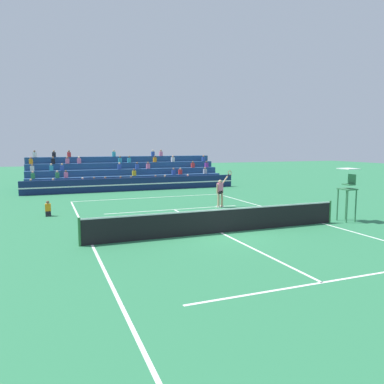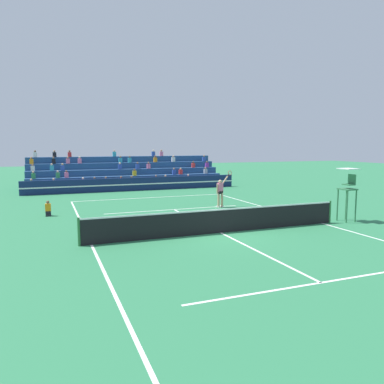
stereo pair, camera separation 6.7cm
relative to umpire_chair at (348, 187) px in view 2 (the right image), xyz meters
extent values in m
plane|color=#2D7A4C|center=(-7.03, 0.00, -1.72)|extent=(120.00, 120.00, 0.00)
cube|color=white|center=(-7.03, 11.90, -1.71)|extent=(11.00, 0.10, 0.01)
cube|color=white|center=(-12.53, 0.00, -1.71)|extent=(0.10, 23.80, 0.01)
cube|color=white|center=(-1.53, 0.00, -1.71)|extent=(0.10, 23.80, 0.01)
cube|color=white|center=(-7.03, -6.43, -1.71)|extent=(8.25, 0.10, 0.01)
cube|color=white|center=(-7.03, 6.43, -1.71)|extent=(8.25, 0.10, 0.01)
cube|color=white|center=(-7.03, 0.00, -1.71)|extent=(0.10, 12.85, 0.01)
cylinder|color=#2D6B38|center=(-12.98, 0.00, -1.17)|extent=(0.10, 0.10, 1.10)
cylinder|color=#2D6B38|center=(-1.08, 0.00, -1.17)|extent=(0.10, 0.10, 1.10)
cube|color=black|center=(-7.03, 0.00, -1.22)|extent=(11.90, 0.02, 1.00)
cube|color=white|center=(-7.03, 0.00, -0.69)|extent=(11.90, 0.04, 0.06)
cube|color=navy|center=(-7.03, 16.53, -1.17)|extent=(18.00, 0.24, 1.10)
cube|color=white|center=(-7.03, 16.40, -1.17)|extent=(18.00, 0.02, 0.10)
cube|color=navy|center=(-7.03, 17.81, -1.44)|extent=(17.38, 0.95, 0.55)
cube|color=#338C4C|center=(-15.17, 17.63, -0.95)|extent=(0.32, 0.22, 0.44)
sphere|color=tan|center=(-15.17, 17.63, -0.63)|extent=(0.18, 0.18, 0.18)
cube|color=pink|center=(-9.35, 17.63, -0.95)|extent=(0.32, 0.22, 0.44)
sphere|color=brown|center=(-9.35, 17.63, -0.63)|extent=(0.18, 0.18, 0.18)
cube|color=pink|center=(-1.87, 17.63, -0.95)|extent=(0.32, 0.22, 0.44)
sphere|color=tan|center=(-1.87, 17.63, -0.63)|extent=(0.18, 0.18, 0.18)
cube|color=red|center=(-8.06, 17.63, -0.95)|extent=(0.32, 0.22, 0.44)
sphere|color=brown|center=(-8.06, 17.63, -0.63)|extent=(0.18, 0.18, 0.18)
cube|color=silver|center=(-13.50, 17.63, -0.95)|extent=(0.32, 0.22, 0.44)
sphere|color=tan|center=(-13.50, 17.63, -0.63)|extent=(0.18, 0.18, 0.18)
cube|color=pink|center=(-4.94, 17.63, -0.95)|extent=(0.32, 0.22, 0.44)
sphere|color=brown|center=(-4.94, 17.63, -0.63)|extent=(0.18, 0.18, 0.18)
cube|color=black|center=(-10.28, 17.63, -0.95)|extent=(0.32, 0.22, 0.44)
sphere|color=brown|center=(-10.28, 17.63, -0.63)|extent=(0.18, 0.18, 0.18)
cube|color=yellow|center=(-4.06, 17.63, -0.95)|extent=(0.32, 0.22, 0.44)
sphere|color=tan|center=(-4.06, 17.63, -0.63)|extent=(0.18, 0.18, 0.18)
cube|color=yellow|center=(-7.15, 17.63, -0.95)|extent=(0.32, 0.22, 0.44)
sphere|color=brown|center=(-7.15, 17.63, -0.63)|extent=(0.18, 0.18, 0.18)
cube|color=purple|center=(-11.22, 17.63, -0.95)|extent=(0.32, 0.22, 0.44)
sphere|color=beige|center=(-11.22, 17.63, -0.63)|extent=(0.18, 0.18, 0.18)
cube|color=navy|center=(-7.03, 18.76, -1.17)|extent=(17.38, 0.95, 1.10)
cube|color=pink|center=(-12.46, 18.58, -0.40)|extent=(0.32, 0.22, 0.44)
sphere|color=brown|center=(-12.46, 18.58, -0.08)|extent=(0.18, 0.18, 0.18)
cube|color=#2D4CA5|center=(-2.93, 18.58, -0.40)|extent=(0.32, 0.22, 0.44)
sphere|color=#9E7051|center=(-2.93, 18.58, -0.08)|extent=(0.18, 0.18, 0.18)
cube|color=#338C4C|center=(-13.15, 18.58, -0.40)|extent=(0.32, 0.22, 0.44)
sphere|color=beige|center=(-13.15, 18.58, -0.08)|extent=(0.18, 0.18, 0.18)
cube|color=red|center=(-2.27, 18.58, -0.40)|extent=(0.32, 0.22, 0.44)
sphere|color=tan|center=(-2.27, 18.58, -0.08)|extent=(0.18, 0.18, 0.18)
cube|color=#B2B2B7|center=(0.27, 18.58, -0.40)|extent=(0.32, 0.22, 0.44)
sphere|color=#9E7051|center=(0.27, 18.58, -0.08)|extent=(0.18, 0.18, 0.18)
cube|color=yellow|center=(-6.66, 18.58, -0.40)|extent=(0.32, 0.22, 0.44)
sphere|color=brown|center=(-6.66, 18.58, -0.08)|extent=(0.18, 0.18, 0.18)
cube|color=#338C4C|center=(-15.03, 18.58, -0.40)|extent=(0.32, 0.22, 0.44)
sphere|color=tan|center=(-15.03, 18.58, -0.08)|extent=(0.18, 0.18, 0.18)
cube|color=navy|center=(-7.03, 19.71, -0.89)|extent=(17.38, 0.95, 1.65)
cube|color=silver|center=(-15.08, 19.53, 0.15)|extent=(0.32, 0.22, 0.44)
sphere|color=brown|center=(-15.08, 19.53, 0.47)|extent=(0.18, 0.18, 0.18)
cube|color=pink|center=(-5.11, 19.53, 0.15)|extent=(0.32, 0.22, 0.44)
sphere|color=brown|center=(-5.11, 19.53, 0.47)|extent=(0.18, 0.18, 0.18)
cube|color=purple|center=(0.83, 19.53, 0.15)|extent=(0.32, 0.22, 0.44)
sphere|color=brown|center=(0.83, 19.53, 0.47)|extent=(0.18, 0.18, 0.18)
cube|color=teal|center=(-13.58, 19.53, 0.15)|extent=(0.32, 0.22, 0.44)
sphere|color=beige|center=(-13.58, 19.53, 0.47)|extent=(0.18, 0.18, 0.18)
cube|color=red|center=(-0.62, 19.53, 0.15)|extent=(0.32, 0.22, 0.44)
sphere|color=brown|center=(-0.62, 19.53, 0.47)|extent=(0.18, 0.18, 0.18)
cube|color=#2D4CA5|center=(-6.15, 19.53, 0.15)|extent=(0.32, 0.22, 0.44)
sphere|color=brown|center=(-6.15, 19.53, 0.47)|extent=(0.18, 0.18, 0.18)
cube|color=#2D4CA5|center=(-12.71, 19.53, 0.15)|extent=(0.32, 0.22, 0.44)
sphere|color=tan|center=(-12.71, 19.53, 0.47)|extent=(0.18, 0.18, 0.18)
cube|color=#2D4CA5|center=(-7.78, 19.53, 0.15)|extent=(0.32, 0.22, 0.44)
sphere|color=beige|center=(-7.78, 19.53, 0.47)|extent=(0.18, 0.18, 0.18)
cube|color=navy|center=(-7.03, 20.66, -0.62)|extent=(17.38, 0.95, 2.20)
cube|color=black|center=(-13.39, 20.48, 0.70)|extent=(0.32, 0.22, 0.44)
sphere|color=brown|center=(-13.39, 20.48, 1.02)|extent=(0.18, 0.18, 0.18)
cube|color=teal|center=(-6.68, 20.48, 0.70)|extent=(0.32, 0.22, 0.44)
sphere|color=brown|center=(-6.68, 20.48, 1.02)|extent=(0.18, 0.18, 0.18)
cube|color=teal|center=(-7.55, 20.48, 0.70)|extent=(0.32, 0.22, 0.44)
sphere|color=brown|center=(-7.55, 20.48, 1.02)|extent=(0.18, 0.18, 0.18)
cube|color=pink|center=(-11.20, 20.48, 0.70)|extent=(0.32, 0.22, 0.44)
sphere|color=beige|center=(-11.20, 20.48, 1.02)|extent=(0.18, 0.18, 0.18)
cube|color=#2D4CA5|center=(0.92, 20.48, 0.70)|extent=(0.32, 0.22, 0.44)
sphere|color=#9E7051|center=(0.92, 20.48, 1.02)|extent=(0.18, 0.18, 0.18)
cube|color=orange|center=(-15.18, 20.48, 0.70)|extent=(0.32, 0.22, 0.44)
sphere|color=#9E7051|center=(-15.18, 20.48, 1.02)|extent=(0.18, 0.18, 0.18)
cube|color=orange|center=(-4.19, 20.48, 0.70)|extent=(0.32, 0.22, 0.44)
sphere|color=brown|center=(-4.19, 20.48, 1.02)|extent=(0.18, 0.18, 0.18)
cube|color=pink|center=(-12.20, 20.48, 0.70)|extent=(0.32, 0.22, 0.44)
sphere|color=#9E7051|center=(-12.20, 20.48, 1.02)|extent=(0.18, 0.18, 0.18)
cube|color=silver|center=(-2.36, 20.48, 0.70)|extent=(0.32, 0.22, 0.44)
sphere|color=tan|center=(-2.36, 20.48, 1.02)|extent=(0.18, 0.18, 0.18)
cube|color=navy|center=(-7.03, 21.61, -0.34)|extent=(17.38, 0.95, 2.75)
cube|color=black|center=(-13.28, 21.43, 1.25)|extent=(0.32, 0.22, 0.44)
sphere|color=#9E7051|center=(-13.28, 21.43, 1.57)|extent=(0.18, 0.18, 0.18)
cube|color=red|center=(-11.99, 21.43, 1.25)|extent=(0.32, 0.22, 0.44)
sphere|color=brown|center=(-11.99, 21.43, 1.57)|extent=(0.18, 0.18, 0.18)
cube|color=teal|center=(-7.94, 21.43, 1.25)|extent=(0.32, 0.22, 0.44)
sphere|color=tan|center=(-7.94, 21.43, 1.57)|extent=(0.18, 0.18, 0.18)
cube|color=#2D4CA5|center=(-4.11, 21.43, 1.25)|extent=(0.32, 0.22, 0.44)
sphere|color=beige|center=(-4.11, 21.43, 1.57)|extent=(0.18, 0.18, 0.18)
cube|color=silver|center=(-14.88, 21.43, 1.25)|extent=(0.32, 0.22, 0.44)
sphere|color=brown|center=(-14.88, 21.43, 1.57)|extent=(0.18, 0.18, 0.18)
cube|color=pink|center=(-3.29, 21.43, 1.25)|extent=(0.32, 0.22, 0.44)
sphere|color=#9E7051|center=(-3.29, 21.43, 1.57)|extent=(0.18, 0.18, 0.18)
cylinder|color=#337047|center=(-0.32, -0.32, -0.92)|extent=(0.07, 0.07, 1.60)
cylinder|color=#337047|center=(-0.32, 0.32, -0.92)|extent=(0.07, 0.07, 1.60)
cylinder|color=#337047|center=(0.24, -0.32, -0.92)|extent=(0.07, 0.07, 1.60)
cylinder|color=#337047|center=(0.24, 0.32, -0.92)|extent=(0.07, 0.07, 1.60)
cube|color=#337047|center=(-0.04, 0.00, -0.09)|extent=(0.68, 0.76, 0.06)
cube|color=#337047|center=(0.02, 0.00, 0.14)|extent=(0.44, 0.48, 0.06)
cube|color=#337047|center=(0.22, 0.00, 0.39)|extent=(0.06, 0.48, 0.52)
cube|color=white|center=(-0.04, 0.00, 0.93)|extent=(0.76, 0.84, 0.04)
cube|color=black|center=(-14.03, 6.96, -1.66)|extent=(0.28, 0.36, 0.12)
cube|color=black|center=(-14.03, 6.96, -1.54)|extent=(0.28, 0.24, 0.18)
cube|color=orange|center=(-14.03, 6.96, -1.25)|extent=(0.30, 0.18, 0.40)
sphere|color=brown|center=(-14.03, 6.96, -0.96)|extent=(0.17, 0.17, 0.17)
cylinder|color=tan|center=(-4.22, 6.15, -1.27)|extent=(0.14, 0.14, 0.90)
cylinder|color=tan|center=(-3.99, 6.15, -1.27)|extent=(0.14, 0.14, 0.90)
cube|color=black|center=(-4.12, 6.17, -0.78)|extent=(0.37, 0.29, 0.20)
cube|color=pink|center=(-4.12, 6.17, -0.48)|extent=(0.41, 0.31, 0.56)
sphere|color=tan|center=(-4.12, 6.17, -0.12)|extent=(0.22, 0.22, 0.22)
cube|color=white|center=(-4.24, 6.19, -1.67)|extent=(0.20, 0.28, 0.09)
cube|color=white|center=(-4.00, 6.19, -1.67)|extent=(0.20, 0.28, 0.09)
cylinder|color=tan|center=(-4.35, 6.09, -0.54)|extent=(0.09, 0.09, 0.56)
cylinder|color=tan|center=(-3.71, 6.31, -0.05)|extent=(0.49, 0.24, 0.49)
cylinder|color=black|center=(-3.45, 6.40, 0.24)|extent=(0.18, 0.09, 0.18)
torus|color=#B21E1E|center=(-3.33, 6.44, 0.37)|extent=(0.42, 0.17, 0.44)
sphere|color=#C6DB33|center=(-4.25, 4.37, -1.68)|extent=(0.07, 0.07, 0.07)
camera|label=1|loc=(-14.08, -14.42, 2.08)|focal=35.00mm
camera|label=2|loc=(-14.01, -14.45, 2.08)|focal=35.00mm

